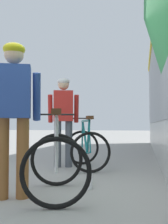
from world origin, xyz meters
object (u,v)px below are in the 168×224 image
Objects in this scene: bicycle_near_teal at (86,147)px; water_bottle_near_the_bikes at (90,181)px; cyclist_near_in_red at (63,113)px; bicycle_far_white at (56,161)px; cyclist_far_in_blue at (13,105)px.

water_bottle_near_the_bikes is (0.39, -1.60, -0.30)m from bicycle_near_teal.
water_bottle_near_the_bikes is at bearing -62.67° from cyclist_near_in_red.
bicycle_far_white is (0.07, -2.02, 0.00)m from bicycle_near_teal.
bicycle_far_white is (0.55, -2.08, -0.65)m from cyclist_near_in_red.
cyclist_far_in_blue is 1.37m from water_bottle_near_the_bikes.
cyclist_near_in_red is 0.81m from bicycle_near_teal.
cyclist_near_in_red is 2.30m from cyclist_far_in_blue.
water_bottle_near_the_bikes is at bearing 52.66° from bicycle_far_white.
water_bottle_near_the_bikes is (0.76, 0.63, -0.95)m from cyclist_far_in_blue.
cyclist_near_in_red is 1.00× the size of cyclist_far_in_blue.
bicycle_far_white is (0.45, 0.21, -0.65)m from cyclist_far_in_blue.
bicycle_near_teal is 1.01× the size of bicycle_far_white.
bicycle_far_white is 6.13× the size of water_bottle_near_the_bikes.
cyclist_far_in_blue reaches higher than bicycle_near_teal.
water_bottle_near_the_bikes is (0.32, 0.41, -0.30)m from bicycle_far_white.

